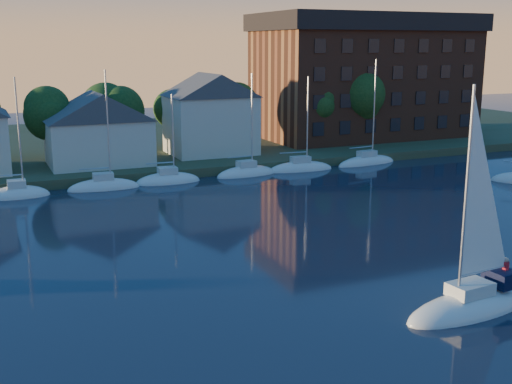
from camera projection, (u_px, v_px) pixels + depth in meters
shoreline_land at (120, 147)px, 90.91m from camera, size 160.00×50.00×2.00m
wooden_dock at (164, 177)px, 70.41m from camera, size 120.00×3.00×1.00m
clubhouse_centre at (98, 128)px, 71.35m from camera, size 11.55×8.40×8.08m
clubhouse_east at (210, 113)px, 78.45m from camera, size 10.50×8.40×9.80m
condo_block at (364, 75)px, 93.13m from camera, size 31.00×17.00×17.40m
tree_line at (154, 102)px, 79.39m from camera, size 93.40×5.40×8.90m
moored_fleet at (96, 188)px, 64.56m from camera, size 71.50×2.40×12.05m
hero_sailboat at (471, 301)px, 34.84m from camera, size 8.68×3.44×13.36m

